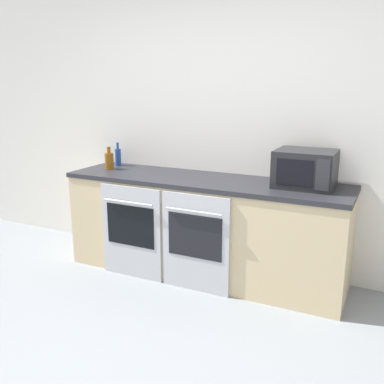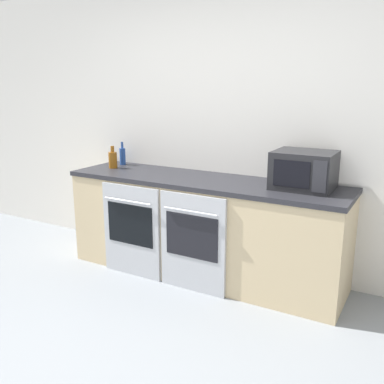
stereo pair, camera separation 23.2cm
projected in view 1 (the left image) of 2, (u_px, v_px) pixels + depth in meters
ground_plane at (84, 384)px, 2.46m from camera, size 16.00×16.00×0.00m
wall_back at (220, 127)px, 3.90m from camera, size 10.00×0.06×2.60m
counter_back at (204, 227)px, 3.81m from camera, size 2.50×0.66×0.88m
oven_left at (131, 232)px, 3.75m from camera, size 0.60×0.06×0.83m
oven_right at (195, 243)px, 3.49m from camera, size 0.60×0.06×0.83m
microwave at (305, 169)px, 3.37m from camera, size 0.46×0.39×0.29m
bottle_blue at (118, 156)px, 4.28m from camera, size 0.06×0.06×0.23m
bottle_amber at (109, 160)px, 4.10m from camera, size 0.08×0.08×0.22m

